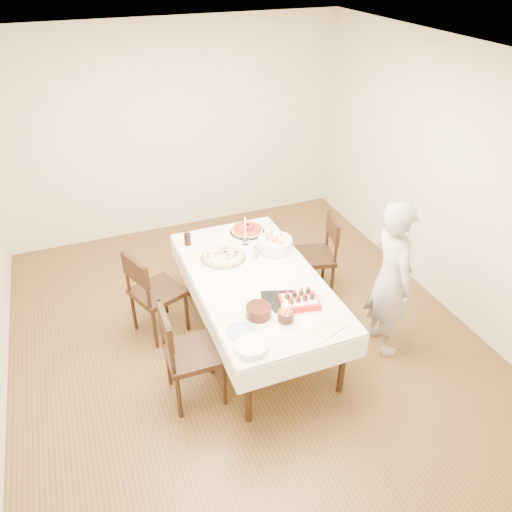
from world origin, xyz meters
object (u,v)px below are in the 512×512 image
object	(u,v)px
chair_left_savory	(158,292)
cola_glass	(187,239)
taper_candle	(245,231)
chair_left_dessert	(194,353)
pizza_pepperoni	(247,230)
pasta_bowl	(275,244)
layer_cake	(259,312)
person	(391,279)
strawberry_box	(299,301)
birthday_cake	(286,312)
chair_right_savory	(313,256)
pizza_white	(223,256)
dining_table	(256,308)

from	to	relation	value
chair_left_savory	cola_glass	world-z (taller)	chair_left_savory
taper_candle	chair_left_dessert	bearing A→B (deg)	-128.58
pizza_pepperoni	pasta_bowl	xyz separation A→B (m)	(0.14, -0.44, 0.04)
cola_glass	layer_cake	bearing A→B (deg)	-79.36
chair_left_savory	layer_cake	bearing A→B (deg)	101.55
person	strawberry_box	bearing A→B (deg)	93.59
chair_left_dessert	taper_candle	world-z (taller)	taper_candle
taper_candle	strawberry_box	world-z (taller)	taper_candle
taper_candle	chair_left_savory	bearing A→B (deg)	-172.64
person	birthday_cake	xyz separation A→B (m)	(-1.13, -0.13, 0.04)
pizza_pepperoni	taper_candle	xyz separation A→B (m)	(-0.11, -0.23, 0.14)
chair_right_savory	pizza_pepperoni	xyz separation A→B (m)	(-0.65, 0.32, 0.30)
pizza_pepperoni	chair_right_savory	bearing A→B (deg)	-26.32
pizza_pepperoni	layer_cake	world-z (taller)	layer_cake
chair_left_savory	pizza_white	xyz separation A→B (m)	(0.69, -0.05, 0.29)
cola_glass	layer_cake	world-z (taller)	cola_glass
chair_right_savory	pizza_white	distance (m)	1.10
chair_right_savory	cola_glass	distance (m)	1.40
chair_right_savory	pizza_pepperoni	world-z (taller)	chair_right_savory
person	pizza_white	bearing A→B (deg)	58.17
birthday_cake	pizza_white	bearing A→B (deg)	99.58
pizza_pepperoni	birthday_cake	world-z (taller)	birthday_cake
pizza_white	chair_left_savory	bearing A→B (deg)	176.10
layer_cake	strawberry_box	xyz separation A→B (m)	(0.39, 0.02, -0.01)
pizza_pepperoni	cola_glass	world-z (taller)	cola_glass
pizza_white	taper_candle	distance (m)	0.37
pizza_white	birthday_cake	xyz separation A→B (m)	(0.19, -1.10, 0.06)
chair_right_savory	layer_cake	bearing A→B (deg)	-121.54
taper_candle	chair_right_savory	bearing A→B (deg)	-7.02
cola_glass	layer_cake	size ratio (longest dim) A/B	0.48
layer_cake	chair_left_savory	bearing A→B (deg)	123.56
dining_table	chair_left_savory	size ratio (longest dim) A/B	2.22
dining_table	chair_left_savory	world-z (taller)	chair_left_savory
chair_left_dessert	pizza_pepperoni	world-z (taller)	chair_left_dessert
chair_right_savory	strawberry_box	bearing A→B (deg)	-109.34
chair_left_dessert	cola_glass	bearing A→B (deg)	-102.93
chair_left_dessert	person	distance (m)	1.92
strawberry_box	pizza_white	bearing A→B (deg)	111.89
birthday_cake	strawberry_box	distance (m)	0.25
layer_cake	dining_table	bearing A→B (deg)	70.70
taper_candle	birthday_cake	xyz separation A→B (m)	(-0.11, -1.27, -0.08)
dining_table	pizza_pepperoni	distance (m)	0.95
chair_right_savory	pizza_white	bearing A→B (deg)	-161.79
dining_table	chair_left_savory	bearing A→B (deg)	151.32
pizza_white	cola_glass	size ratio (longest dim) A/B	3.50
birthday_cake	chair_right_savory	bearing A→B (deg)	53.43
chair_left_savory	pizza_white	distance (m)	0.75
chair_left_dessert	cola_glass	size ratio (longest dim) A/B	7.58
chair_left_dessert	pizza_pepperoni	xyz separation A→B (m)	(0.99, 1.33, 0.28)
chair_left_dessert	birthday_cake	world-z (taller)	chair_left_dessert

